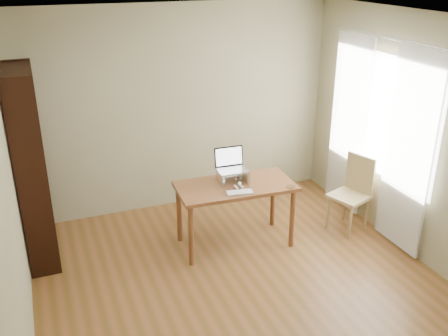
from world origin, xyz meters
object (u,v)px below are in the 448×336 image
bookshelf (32,168)px  laptop (231,164)px  chair (354,191)px  keyboard (240,192)px  desk (235,193)px  cat (232,176)px

bookshelf → laptop: (2.07, -0.42, -0.11)m
bookshelf → chair: size_ratio=2.30×
bookshelf → keyboard: bearing=-21.0°
desk → laptop: size_ratio=3.85×
laptop → keyboard: laptop is taller
keyboard → chair: chair is taller
cat → keyboard: bearing=-98.2°
laptop → cat: laptop is taller
cat → chair: 1.53m
cat → chair: (1.47, -0.29, -0.32)m
desk → keyboard: (-0.04, -0.22, 0.12)m
desk → cat: (0.00, 0.11, 0.16)m
desk → chair: 1.49m
desk → cat: size_ratio=2.84×
chair → keyboard: bearing=162.1°
laptop → bookshelf: bearing=171.3°
bookshelf → keyboard: (2.03, -0.78, -0.29)m
cat → chair: size_ratio=0.51×
bookshelf → laptop: 2.12m
bookshelf → chair: (3.54, -0.74, -0.56)m
chair → laptop: bearing=148.3°
desk → bookshelf: bearing=167.6°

